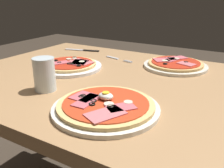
# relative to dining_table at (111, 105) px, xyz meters

# --- Properties ---
(dining_table) EXTENTS (1.18, 0.87, 0.73)m
(dining_table) POSITION_rel_dining_table_xyz_m (0.00, 0.00, 0.00)
(dining_table) COLOR #9E754C
(dining_table) RESTS_ON ground
(pizza_foreground) EXTENTS (0.30, 0.30, 0.05)m
(pizza_foreground) POSITION_rel_dining_table_xyz_m (0.13, -0.24, 0.12)
(pizza_foreground) COLOR silver
(pizza_foreground) RESTS_ON dining_table
(pizza_across_left) EXTENTS (0.28, 0.28, 0.03)m
(pizza_across_left) POSITION_rel_dining_table_xyz_m (-0.22, 0.02, 0.12)
(pizza_across_left) COLOR white
(pizza_across_left) RESTS_ON dining_table
(pizza_across_right) EXTENTS (0.27, 0.27, 0.03)m
(pizza_across_right) POSITION_rel_dining_table_xyz_m (0.16, 0.27, 0.12)
(pizza_across_right) COLOR silver
(pizza_across_right) RESTS_ON dining_table
(water_glass_near) EXTENTS (0.07, 0.07, 0.11)m
(water_glass_near) POSITION_rel_dining_table_xyz_m (-0.12, -0.21, 0.16)
(water_glass_near) COLOR silver
(water_glass_near) RESTS_ON dining_table
(fork) EXTENTS (0.16, 0.05, 0.00)m
(fork) POSITION_rel_dining_table_xyz_m (-0.12, 0.25, 0.11)
(fork) COLOR silver
(fork) RESTS_ON dining_table
(knife) EXTENTS (0.19, 0.07, 0.01)m
(knife) POSITION_rel_dining_table_xyz_m (-0.36, 0.32, 0.11)
(knife) COLOR silver
(knife) RESTS_ON dining_table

